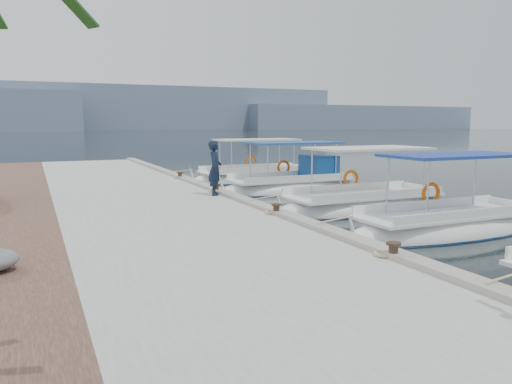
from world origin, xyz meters
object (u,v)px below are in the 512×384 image
fishing_caique_e (254,179)px  fisherman (215,168)px  fishing_caique_b (447,229)px  fishing_caique_d (291,187)px  fishing_caique_c (362,207)px

fishing_caique_e → fisherman: (-4.74, -7.28, 1.35)m
fishing_caique_b → fishing_caique_d: same height
fishing_caique_d → fisherman: 5.69m
fishing_caique_b → fisherman: fisherman is taller
fishing_caique_c → fisherman: 5.40m
fishing_caique_b → fishing_caique_c: bearing=88.7°
fishing_caique_c → fisherman: size_ratio=3.51×
fishing_caique_d → fisherman: bearing=-147.8°
fishing_caique_d → fishing_caique_e: 4.32m
fisherman → fishing_caique_d: bearing=-33.3°
fishing_caique_c → fishing_caique_b: bearing=-91.3°
fishing_caique_b → fishing_caique_d: 9.48m
fishing_caique_d → fishing_caique_e: (0.05, 4.32, -0.07)m
fishing_caique_c → fishing_caique_e: bearing=89.3°
fishing_caique_c → fishing_caique_d: bearing=89.2°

